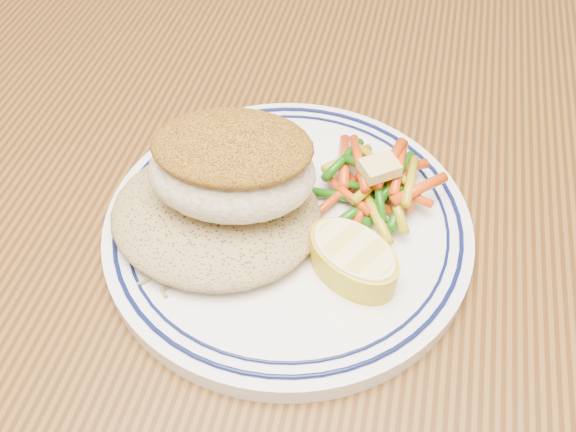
% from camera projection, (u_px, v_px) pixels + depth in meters
% --- Properties ---
extents(dining_table, '(1.50, 0.90, 0.75)m').
position_uv_depth(dining_table, '(265.00, 342.00, 0.51)').
color(dining_table, '#44270D').
rests_on(dining_table, ground).
extents(plate, '(0.26, 0.26, 0.02)m').
position_uv_depth(plate, '(288.00, 226.00, 0.45)').
color(plate, white).
rests_on(plate, dining_table).
extents(rice_pilaf, '(0.15, 0.13, 0.03)m').
position_uv_depth(rice_pilaf, '(216.00, 211.00, 0.44)').
color(rice_pilaf, olive).
rests_on(rice_pilaf, plate).
extents(fish_fillet, '(0.12, 0.09, 0.06)m').
position_uv_depth(fish_fillet, '(232.00, 166.00, 0.41)').
color(fish_fillet, beige).
rests_on(fish_fillet, rice_pilaf).
extents(vegetable_pile, '(0.10, 0.11, 0.03)m').
position_uv_depth(vegetable_pile, '(376.00, 184.00, 0.45)').
color(vegetable_pile, '#D63D0A').
rests_on(vegetable_pile, plate).
extents(butter_pat, '(0.03, 0.03, 0.01)m').
position_uv_depth(butter_pat, '(380.00, 168.00, 0.44)').
color(butter_pat, '#DDD06C').
rests_on(butter_pat, vegetable_pile).
extents(lemon_wedge, '(0.08, 0.08, 0.03)m').
position_uv_depth(lemon_wedge, '(353.00, 258.00, 0.41)').
color(lemon_wedge, yellow).
rests_on(lemon_wedge, plate).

